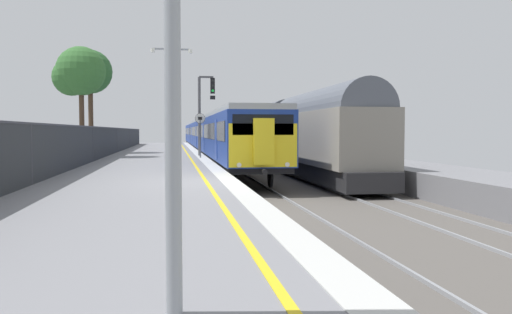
% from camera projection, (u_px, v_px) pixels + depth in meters
% --- Properties ---
extents(ground, '(17.40, 110.00, 1.21)m').
position_uv_depth(ground, '(301.00, 200.00, 16.25)').
color(ground, gray).
extents(commuter_train_at_platform, '(2.83, 61.58, 3.81)m').
position_uv_depth(commuter_train_at_platform, '(208.00, 134.00, 49.83)').
color(commuter_train_at_platform, navy).
rests_on(commuter_train_at_platform, ground).
extents(freight_train_adjacent_track, '(2.60, 42.82, 4.61)m').
position_uv_depth(freight_train_adjacent_track, '(269.00, 132.00, 40.02)').
color(freight_train_adjacent_track, '#232326').
rests_on(freight_train_adjacent_track, ground).
extents(signal_gantry, '(1.10, 0.24, 5.08)m').
position_uv_depth(signal_gantry, '(204.00, 106.00, 32.65)').
color(signal_gantry, '#47474C').
rests_on(signal_gantry, ground).
extents(speed_limit_sign, '(0.59, 0.08, 2.62)m').
position_uv_depth(speed_limit_sign, '(200.00, 129.00, 30.06)').
color(speed_limit_sign, '#59595B').
rests_on(speed_limit_sign, ground).
extents(platform_lamp_mid, '(2.00, 0.20, 5.65)m').
position_uv_depth(platform_lamp_mid, '(172.00, 95.00, 24.90)').
color(platform_lamp_mid, '#93999E').
rests_on(platform_lamp_mid, ground).
extents(platform_back_fence, '(0.07, 99.00, 1.83)m').
position_uv_depth(platform_back_fence, '(31.00, 152.00, 14.86)').
color(platform_back_fence, '#282B2D').
rests_on(platform_back_fence, ground).
extents(background_tree_left, '(3.16, 2.93, 6.65)m').
position_uv_depth(background_tree_left, '(78.00, 73.00, 30.66)').
color(background_tree_left, '#473323').
rests_on(background_tree_left, ground).
extents(background_tree_centre, '(3.14, 3.14, 7.41)m').
position_uv_depth(background_tree_centre, '(90.00, 73.00, 36.71)').
color(background_tree_centre, '#473323').
rests_on(background_tree_centre, ground).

